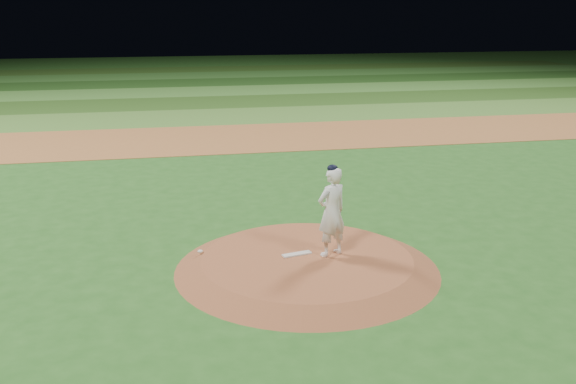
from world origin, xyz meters
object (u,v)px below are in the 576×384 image
Objects in this scene: rosin_bag at (200,251)px; pitcher_on_mound at (332,211)px; pitchers_mound at (307,263)px; pitching_rubber at (297,254)px.

pitcher_on_mound is (2.69, -0.66, 0.93)m from rosin_bag.
pitching_rubber reaches higher than pitchers_mound.
pitchers_mound is 2.82× the size of pitcher_on_mound.
rosin_bag reaches higher than pitching_rubber.
pitcher_on_mound reaches higher than rosin_bag.
rosin_bag is (-2.16, 0.71, 0.16)m from pitchers_mound.
pitchers_mound is at bearing -174.50° from pitcher_on_mound.
pitchers_mound is at bearing -18.18° from rosin_bag.
pitchers_mound is 0.29m from pitching_rubber.
rosin_bag is (-1.99, 0.52, 0.02)m from pitching_rubber.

